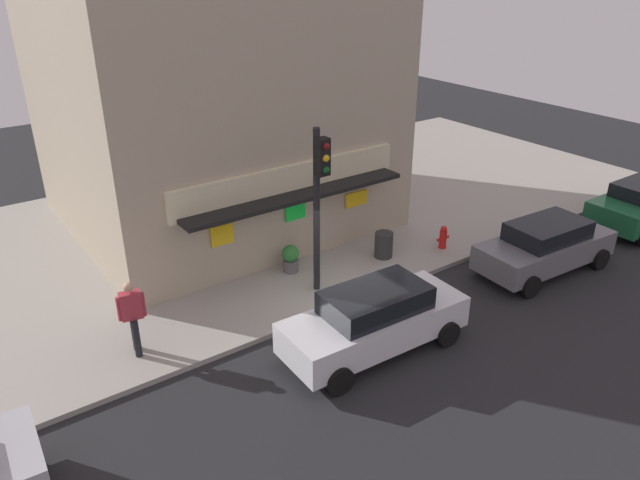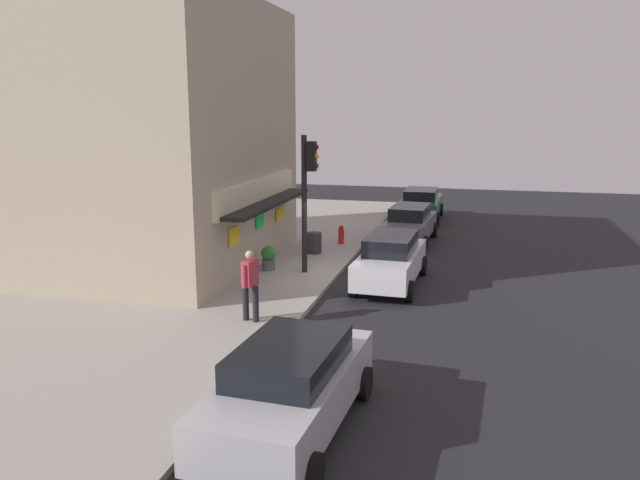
{
  "view_description": "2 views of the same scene",
  "coord_description": "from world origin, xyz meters",
  "px_view_note": "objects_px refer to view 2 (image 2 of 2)",
  "views": [
    {
      "loc": [
        -8.26,
        -10.65,
        8.54
      ],
      "look_at": [
        0.59,
        1.7,
        1.26
      ],
      "focal_mm": 33.83,
      "sensor_mm": 36.0,
      "label": 1
    },
    {
      "loc": [
        -19.38,
        -4.32,
        5.48
      ],
      "look_at": [
        0.62,
        0.74,
        1.14
      ],
      "focal_mm": 35.03,
      "sensor_mm": 36.0,
      "label": 2
    }
  ],
  "objects_px": {
    "pedestrian": "(250,282)",
    "parked_car_green": "(421,204)",
    "traffic_light": "(308,185)",
    "parked_car_grey": "(410,224)",
    "trash_can": "(314,243)",
    "parked_car_silver": "(290,386)",
    "parked_car_white": "(391,259)",
    "fire_hydrant": "(341,235)",
    "potted_plant_by_doorway": "(269,257)"
  },
  "relations": [
    {
      "from": "fire_hydrant",
      "to": "potted_plant_by_doorway",
      "type": "xyz_separation_m",
      "value": [
        -4.71,
        1.48,
        0.07
      ]
    },
    {
      "from": "parked_car_grey",
      "to": "parked_car_white",
      "type": "bearing_deg",
      "value": -178.94
    },
    {
      "from": "parked_car_white",
      "to": "parked_car_silver",
      "type": "bearing_deg",
      "value": 177.58
    },
    {
      "from": "potted_plant_by_doorway",
      "to": "parked_car_white",
      "type": "distance_m",
      "value": 4.22
    },
    {
      "from": "traffic_light",
      "to": "pedestrian",
      "type": "xyz_separation_m",
      "value": [
        -5.08,
        0.13,
        -1.88
      ]
    },
    {
      "from": "potted_plant_by_doorway",
      "to": "fire_hydrant",
      "type": "bearing_deg",
      "value": -17.49
    },
    {
      "from": "potted_plant_by_doorway",
      "to": "parked_car_grey",
      "type": "distance_m",
      "value": 7.43
    },
    {
      "from": "pedestrian",
      "to": "parked_car_grey",
      "type": "bearing_deg",
      "value": -14.12
    },
    {
      "from": "traffic_light",
      "to": "parked_car_white",
      "type": "distance_m",
      "value": 3.61
    },
    {
      "from": "trash_can",
      "to": "fire_hydrant",
      "type": "bearing_deg",
      "value": -18.12
    },
    {
      "from": "traffic_light",
      "to": "parked_car_silver",
      "type": "xyz_separation_m",
      "value": [
        -9.98,
        -2.42,
        -2.21
      ]
    },
    {
      "from": "fire_hydrant",
      "to": "trash_can",
      "type": "bearing_deg",
      "value": 161.88
    },
    {
      "from": "potted_plant_by_doorway",
      "to": "pedestrian",
      "type": "bearing_deg",
      "value": -166.19
    },
    {
      "from": "fire_hydrant",
      "to": "parked_car_white",
      "type": "bearing_deg",
      "value": -152.07
    },
    {
      "from": "trash_can",
      "to": "parked_car_white",
      "type": "bearing_deg",
      "value": -133.83
    },
    {
      "from": "trash_can",
      "to": "parked_car_silver",
      "type": "distance_m",
      "value": 13.08
    },
    {
      "from": "traffic_light",
      "to": "parked_car_grey",
      "type": "xyz_separation_m",
      "value": [
        6.17,
        -2.7,
        -2.25
      ]
    },
    {
      "from": "fire_hydrant",
      "to": "parked_car_green",
      "type": "distance_m",
      "value": 7.57
    },
    {
      "from": "pedestrian",
      "to": "parked_car_green",
      "type": "distance_m",
      "value": 17.11
    },
    {
      "from": "parked_car_white",
      "to": "parked_car_green",
      "type": "distance_m",
      "value": 12.23
    },
    {
      "from": "parked_car_green",
      "to": "pedestrian",
      "type": "bearing_deg",
      "value": 170.65
    },
    {
      "from": "fire_hydrant",
      "to": "traffic_light",
      "type": "bearing_deg",
      "value": 178.57
    },
    {
      "from": "parked_car_silver",
      "to": "pedestrian",
      "type": "bearing_deg",
      "value": 27.45
    },
    {
      "from": "potted_plant_by_doorway",
      "to": "parked_car_silver",
      "type": "bearing_deg",
      "value": -159.16
    },
    {
      "from": "traffic_light",
      "to": "parked_car_green",
      "type": "xyz_separation_m",
      "value": [
        11.8,
        -2.65,
        -2.24
      ]
    },
    {
      "from": "parked_car_silver",
      "to": "parked_car_green",
      "type": "bearing_deg",
      "value": -0.61
    },
    {
      "from": "fire_hydrant",
      "to": "parked_car_grey",
      "type": "xyz_separation_m",
      "value": [
        1.5,
        -2.58,
        0.31
      ]
    },
    {
      "from": "traffic_light",
      "to": "parked_car_silver",
      "type": "distance_m",
      "value": 10.51
    },
    {
      "from": "pedestrian",
      "to": "potted_plant_by_doorway",
      "type": "height_order",
      "value": "pedestrian"
    },
    {
      "from": "parked_car_white",
      "to": "parked_car_silver",
      "type": "xyz_separation_m",
      "value": [
        -9.55,
        0.4,
        0.0
      ]
    },
    {
      "from": "trash_can",
      "to": "potted_plant_by_doorway",
      "type": "xyz_separation_m",
      "value": [
        -2.8,
        0.86,
        0.04
      ]
    },
    {
      "from": "trash_can",
      "to": "pedestrian",
      "type": "distance_m",
      "value": 7.88
    },
    {
      "from": "pedestrian",
      "to": "potted_plant_by_doorway",
      "type": "relative_size",
      "value": 2.24
    },
    {
      "from": "traffic_light",
      "to": "parked_car_grey",
      "type": "relative_size",
      "value": 1.02
    },
    {
      "from": "traffic_light",
      "to": "parked_car_white",
      "type": "relative_size",
      "value": 0.99
    },
    {
      "from": "parked_car_white",
      "to": "parked_car_silver",
      "type": "height_order",
      "value": "parked_car_white"
    },
    {
      "from": "traffic_light",
      "to": "parked_car_green",
      "type": "height_order",
      "value": "traffic_light"
    },
    {
      "from": "traffic_light",
      "to": "parked_car_white",
      "type": "bearing_deg",
      "value": -98.7
    },
    {
      "from": "trash_can",
      "to": "potted_plant_by_doorway",
      "type": "bearing_deg",
      "value": 162.93
    },
    {
      "from": "pedestrian",
      "to": "parked_car_green",
      "type": "bearing_deg",
      "value": -9.35
    },
    {
      "from": "potted_plant_by_doorway",
      "to": "trash_can",
      "type": "bearing_deg",
      "value": -17.07
    },
    {
      "from": "trash_can",
      "to": "potted_plant_by_doorway",
      "type": "distance_m",
      "value": 2.93
    },
    {
      "from": "parked_car_white",
      "to": "parked_car_green",
      "type": "bearing_deg",
      "value": 0.8
    },
    {
      "from": "pedestrian",
      "to": "parked_car_white",
      "type": "relative_size",
      "value": 0.41
    },
    {
      "from": "pedestrian",
      "to": "parked_car_green",
      "type": "height_order",
      "value": "pedestrian"
    },
    {
      "from": "potted_plant_by_doorway",
      "to": "parked_car_green",
      "type": "relative_size",
      "value": 0.18
    },
    {
      "from": "parked_car_white",
      "to": "fire_hydrant",
      "type": "bearing_deg",
      "value": 27.93
    },
    {
      "from": "pedestrian",
      "to": "traffic_light",
      "type": "bearing_deg",
      "value": -1.46
    },
    {
      "from": "trash_can",
      "to": "parked_car_green",
      "type": "xyz_separation_m",
      "value": [
        9.03,
        -3.16,
        0.28
      ]
    },
    {
      "from": "parked_car_white",
      "to": "parked_car_grey",
      "type": "relative_size",
      "value": 1.03
    }
  ]
}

